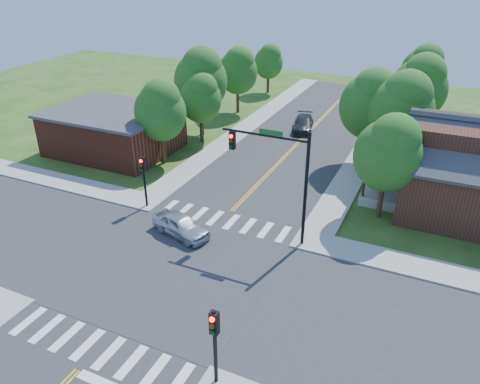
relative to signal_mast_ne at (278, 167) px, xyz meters
The scene contains 24 objects.
ground 8.37m from the signal_mast_ne, 125.00° to the right, with size 100.00×100.00×0.00m, color #274816.
road_ns 8.36m from the signal_mast_ne, 125.00° to the right, with size 10.00×90.00×0.04m, color #2D2D30.
road_ew 8.36m from the signal_mast_ne, 125.00° to the right, with size 90.00×10.00×0.04m, color #2D2D30.
intersection_patch 8.37m from the signal_mast_ne, 125.00° to the right, with size 10.20×10.20×0.06m, color #2D2D30.
sidewalk_nw 22.73m from the signal_mast_ne, 152.60° to the left, with size 40.00×40.00×0.14m.
crosswalk_north 6.23m from the signal_mast_ne, behind, with size 8.85×2.00×0.01m.
crosswalk_south 13.32m from the signal_mast_ne, 108.36° to the right, with size 8.85×2.00×0.01m.
centerline 8.34m from the signal_mast_ne, 125.00° to the right, with size 0.30×90.00×0.01m.
signal_mast_ne is the anchor object (origin of this frame).
signal_pole_se 11.55m from the signal_mast_ne, 81.44° to the right, with size 0.34×0.42×3.80m.
signal_pole_nw 9.76m from the signal_mast_ne, behind, with size 0.34×0.42×3.80m.
building_nw 19.87m from the signal_mast_ne, 157.21° to the left, with size 10.40×8.40×3.73m.
tree_e_a 7.57m from the signal_mast_ne, 45.19° to the left, with size 4.26×4.04×7.23m.
tree_e_b 13.52m from the signal_mast_ne, 68.14° to the left, with size 4.93×4.68×8.37m.
tree_e_c 20.78m from the signal_mast_ne, 74.61° to the left, with size 4.90×4.66×8.33m.
tree_e_d 30.23m from the signal_mast_ne, 80.55° to the left, with size 4.45×4.23×7.56m.
tree_w_a 14.37m from the signal_mast_ne, 151.07° to the left, with size 4.21×4.00×7.16m.
tree_w_b 19.37m from the signal_mast_ne, 132.14° to the left, with size 4.97×4.72×8.44m.
tree_w_c 25.69m from the signal_mast_ne, 120.14° to the left, with size 4.23×4.02×7.19m.
tree_w_d 33.77m from the signal_mast_ne, 112.52° to the left, with size 3.57×3.39×6.06m.
tree_house 14.03m from the signal_mast_ne, 79.65° to the left, with size 4.74×4.50×8.06m.
tree_bldg 17.60m from the signal_mast_ne, 133.68° to the left, with size 3.84×3.65×6.52m.
car_silver 7.20m from the signal_mast_ne, 159.19° to the right, with size 4.36×2.69×1.38m, color silver.
car_dgrey 20.54m from the signal_mast_ne, 103.22° to the left, with size 2.84×4.85×1.32m, color #2B2D30.
Camera 1 is at (12.14, -17.42, 15.72)m, focal length 35.00 mm.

